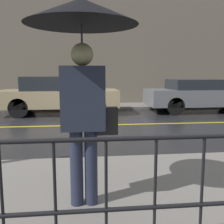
% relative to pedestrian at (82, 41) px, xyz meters
% --- Properties ---
extents(ground_plane, '(80.00, 80.00, 0.00)m').
position_rel_pedestrian_xyz_m(ground_plane, '(-0.40, 5.11, -1.91)').
color(ground_plane, '#262628').
extents(sidewalk_near, '(28.00, 2.92, 0.11)m').
position_rel_pedestrian_xyz_m(sidewalk_near, '(-0.40, 0.23, -1.85)').
color(sidewalk_near, slate).
rests_on(sidewalk_near, ground_plane).
extents(sidewalk_far, '(28.00, 1.79, 0.11)m').
position_rel_pedestrian_xyz_m(sidewalk_far, '(-0.40, 9.42, -1.85)').
color(sidewalk_far, slate).
rests_on(sidewalk_far, ground_plane).
extents(lane_marking, '(25.20, 0.12, 0.01)m').
position_rel_pedestrian_xyz_m(lane_marking, '(-0.40, 5.11, -1.90)').
color(lane_marking, gold).
rests_on(lane_marking, ground_plane).
extents(building_storefront, '(28.00, 0.30, 6.32)m').
position_rel_pedestrian_xyz_m(building_storefront, '(-0.40, 10.47, 1.25)').
color(building_storefront, '#706656').
rests_on(building_storefront, ground_plane).
extents(railing_foreground, '(12.00, 0.04, 1.02)m').
position_rel_pedestrian_xyz_m(railing_foreground, '(-0.40, -0.98, -1.16)').
color(railing_foreground, black).
rests_on(railing_foreground, sidewalk_near).
extents(pedestrian, '(1.18, 1.18, 2.23)m').
position_rel_pedestrian_xyz_m(pedestrian, '(0.00, 0.00, 0.00)').
color(pedestrian, '#23283D').
rests_on(pedestrian, sidewalk_near).
extents(car_tan, '(4.51, 1.73, 1.46)m').
position_rel_pedestrian_xyz_m(car_tan, '(-0.95, 7.51, -1.15)').
color(car_tan, tan).
rests_on(car_tan, ground_plane).
extents(car_grey, '(4.69, 1.73, 1.34)m').
position_rel_pedestrian_xyz_m(car_grey, '(4.92, 7.51, -1.19)').
color(car_grey, slate).
rests_on(car_grey, ground_plane).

